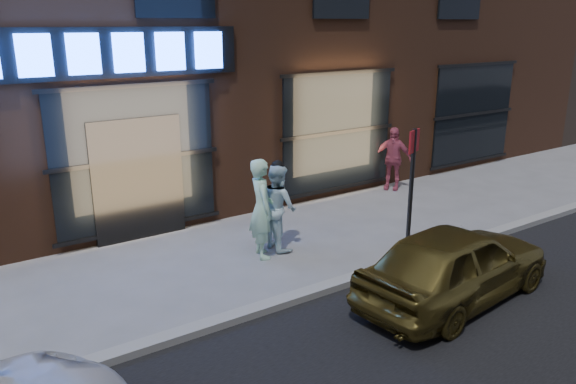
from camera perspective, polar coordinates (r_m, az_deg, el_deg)
name	(u,v)px	position (r m, az deg, el deg)	size (l,w,h in m)	color
ground	(239,319)	(8.36, -4.98, -12.78)	(90.00, 90.00, 0.00)	slate
curb	(239,316)	(8.33, -4.99, -12.42)	(60.00, 0.25, 0.12)	gray
man_bowtie	(262,208)	(10.09, -2.71, -1.68)	(0.67, 0.44, 1.84)	#C2FFE2
man_cap	(278,207)	(10.50, -1.05, -1.49)	(0.80, 0.62, 1.64)	white
passerby	(393,158)	(14.53, 10.57, 3.37)	(0.95, 0.39, 1.62)	#B94C65
gold_sedan	(456,263)	(8.96, 16.66, -6.97)	(1.44, 3.59, 1.22)	brown
sign_post	(411,183)	(9.91, 12.43, 0.86)	(0.37, 0.17, 2.41)	#262628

